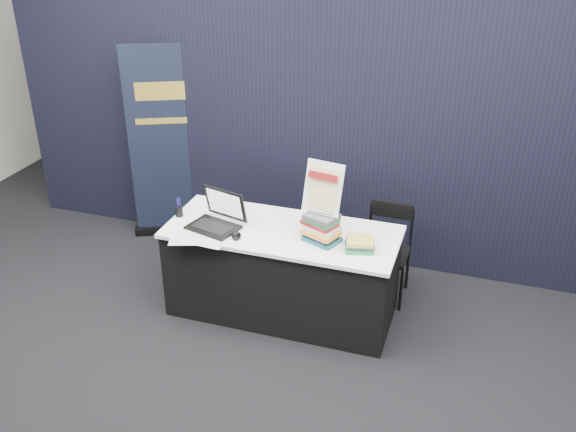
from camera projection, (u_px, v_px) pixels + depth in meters
The scene contains 15 objects.
floor at pixel (259, 351), 4.81m from camera, with size 8.00×8.00×0.00m, color black.
wall_back at pixel (377, 18), 7.39m from camera, with size 8.00×0.02×3.50m, color beige.
drape_partition at pixel (320, 131), 5.61m from camera, with size 6.00×0.08×2.40m, color black.
display_table at pixel (282, 271), 5.10m from camera, with size 1.80×0.75×0.75m.
laptop at pixel (216, 218), 4.97m from camera, with size 0.43×0.39×0.28m.
mouse at pixel (236, 236), 4.82m from camera, with size 0.07×0.12×0.04m, color black.
brochure_left at pixel (193, 238), 4.82m from camera, with size 0.34×0.24×0.00m, color silver.
brochure_mid at pixel (209, 241), 4.78m from camera, with size 0.26×0.18×0.00m, color silver.
brochure_right at pixel (202, 229), 4.95m from camera, with size 0.32×0.23×0.00m, color silver.
pen_cup at pixel (179, 212), 5.13m from camera, with size 0.06×0.06×0.08m, color black.
book_stack_tall at pixel (321, 228), 4.73m from camera, with size 0.29×0.26×0.23m.
book_stack_short at pixel (359, 244), 4.65m from camera, with size 0.25×0.21×0.09m.
info_sign at pixel (323, 189), 4.62m from camera, with size 0.31×0.17×0.40m.
pullup_banner at pixel (170, 155), 6.09m from camera, with size 0.77×0.43×1.88m.
stacking_chair at pixel (387, 248), 5.30m from camera, with size 0.37×0.38×0.80m.
Camera 1 is at (1.40, -3.55, 3.11)m, focal length 40.00 mm.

